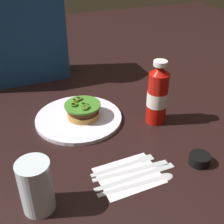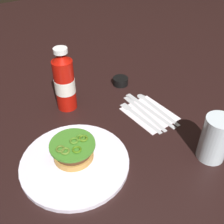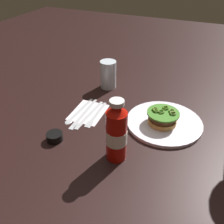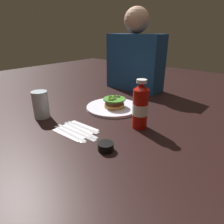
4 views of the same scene
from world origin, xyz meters
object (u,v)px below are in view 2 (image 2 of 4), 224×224
at_px(butter_knife, 142,110).
at_px(fork_utensil, 137,114).
at_px(water_glass, 215,139).
at_px(napkin, 149,113).
at_px(spoon_utensil, 152,104).
at_px(ketchup_bottle, 64,82).
at_px(steak_knife, 146,107).
at_px(burger_sandwich, 73,150).
at_px(dinner_plate, 75,162).
at_px(condiment_cup, 120,81).

distance_m(butter_knife, fork_utensil, 0.03).
relative_size(water_glass, napkin, 0.82).
bearing_deg(butter_knife, water_glass, -174.25).
xyz_separation_m(napkin, spoon_utensil, (0.03, -0.04, 0.00)).
bearing_deg(spoon_utensil, ketchup_bottle, 56.94).
bearing_deg(fork_utensil, spoon_utensil, -78.84).
bearing_deg(spoon_utensil, steak_knife, 98.47).
distance_m(burger_sandwich, ketchup_bottle, 0.24).
bearing_deg(spoon_utensil, fork_utensil, 101.16).
bearing_deg(fork_utensil, napkin, -114.44).
height_order(dinner_plate, butter_knife, dinner_plate).
bearing_deg(dinner_plate, burger_sandwich, -20.25).
bearing_deg(dinner_plate, ketchup_bottle, -22.99).
bearing_deg(spoon_utensil, condiment_cup, 3.82).
bearing_deg(napkin, fork_utensil, 65.56).
xyz_separation_m(butter_knife, fork_utensil, (-0.01, 0.03, 0.00)).
distance_m(burger_sandwich, steak_knife, 0.30).
bearing_deg(dinner_plate, water_glass, -120.42).
xyz_separation_m(burger_sandwich, ketchup_bottle, (0.21, -0.09, 0.06)).
height_order(condiment_cup, fork_utensil, condiment_cup).
relative_size(burger_sandwich, butter_knife, 0.56).
bearing_deg(napkin, steak_knife, -21.96).
relative_size(burger_sandwich, fork_utensil, 0.64).
distance_m(dinner_plate, condiment_cup, 0.39).
xyz_separation_m(burger_sandwich, napkin, (0.03, -0.28, -0.03)).
distance_m(condiment_cup, spoon_utensil, 0.16).
distance_m(ketchup_bottle, butter_knife, 0.26).
bearing_deg(ketchup_bottle, spoon_utensil, -123.06).
bearing_deg(spoon_utensil, water_glass, 174.81).
xyz_separation_m(ketchup_bottle, spoon_utensil, (-0.15, -0.23, -0.09)).
bearing_deg(napkin, spoon_utensil, -49.73).
relative_size(dinner_plate, spoon_utensil, 1.40).
relative_size(dinner_plate, napkin, 1.79).
xyz_separation_m(dinner_plate, spoon_utensil, (0.08, -0.33, -0.00)).
relative_size(dinner_plate, condiment_cup, 5.00).
distance_m(dinner_plate, ketchup_bottle, 0.26).
bearing_deg(napkin, burger_sandwich, 96.20).
height_order(ketchup_bottle, fork_utensil, ketchup_bottle).
bearing_deg(fork_utensil, steak_knife, -77.40).
bearing_deg(steak_knife, fork_utensil, 102.60).
distance_m(ketchup_bottle, napkin, 0.28).
relative_size(dinner_plate, water_glass, 2.20).
bearing_deg(napkin, condiment_cup, -7.93).
bearing_deg(fork_utensil, dinner_plate, 103.70).
relative_size(butter_knife, fork_utensil, 1.15).
height_order(water_glass, butter_knife, water_glass).
height_order(burger_sandwich, condiment_cup, burger_sandwich).
xyz_separation_m(ketchup_bottle, butter_knife, (-0.16, -0.18, -0.09)).
xyz_separation_m(dinner_plate, fork_utensil, (0.06, -0.25, -0.00)).
height_order(water_glass, condiment_cup, water_glass).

